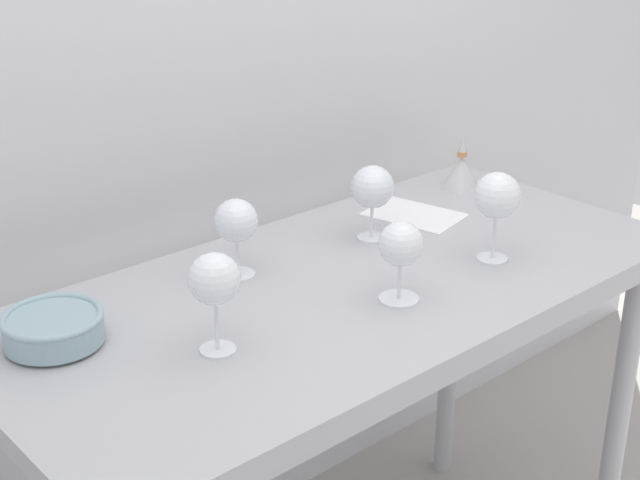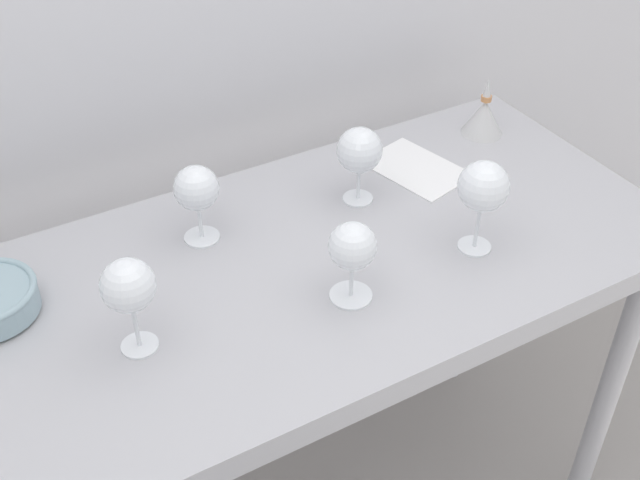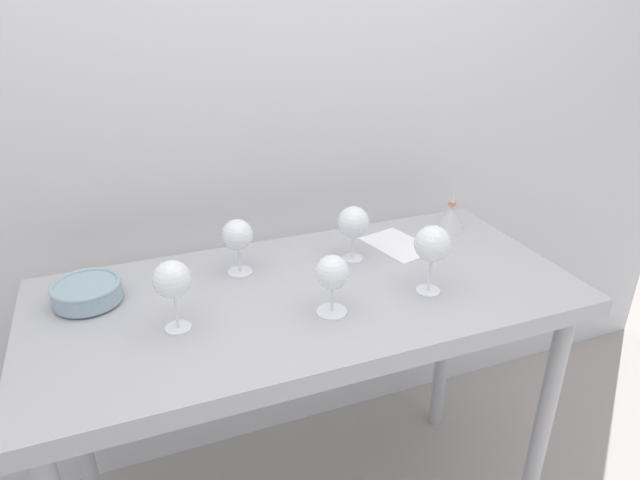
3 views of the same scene
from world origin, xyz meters
name	(u,v)px [view 2 (image 2 of 3)]	position (x,y,z in m)	size (l,w,h in m)	color
steel_counter	(308,302)	(0.00, -0.01, 0.79)	(1.40, 0.65, 0.90)	#A9A9AE
wine_glass_far_left	(197,190)	(-0.14, 0.15, 1.01)	(0.08, 0.08, 0.16)	white
wine_glass_near_left	(128,288)	(-0.34, -0.06, 1.03)	(0.09, 0.09, 0.17)	white
wine_glass_near_center	(352,249)	(0.02, -0.13, 1.01)	(0.08, 0.08, 0.15)	white
wine_glass_far_right	(359,152)	(0.18, 0.11, 1.01)	(0.09, 0.09, 0.16)	white
wine_glass_near_right	(483,188)	(0.29, -0.13, 1.03)	(0.09, 0.09, 0.18)	white
tasting_sheet_upper	(416,169)	(0.34, 0.14, 0.90)	(0.14, 0.21, 0.00)	white
decanter_funnel	(484,116)	(0.56, 0.19, 0.94)	(0.09, 0.09, 0.14)	silver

